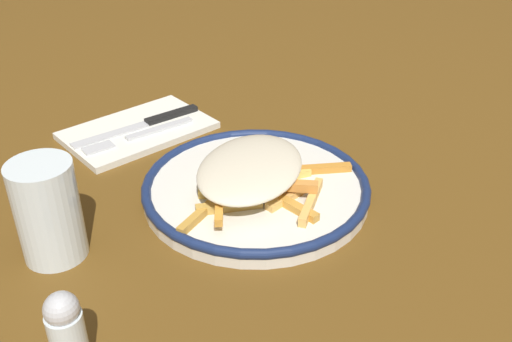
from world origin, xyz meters
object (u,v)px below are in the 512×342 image
Objects in this scene: fries_heap at (254,173)px; fork at (139,135)px; napkin at (138,130)px; knife at (148,122)px; plate at (256,188)px; salt_shaker at (67,332)px; water_glass at (48,211)px.

fork is (0.23, 0.04, -0.03)m from fries_heap.
napkin is 1.02× the size of knife.
plate is at bearing -47.29° from fries_heap.
fries_heap is 0.31m from salt_shaker.
plate is at bearing -176.29° from knife.
napkin is 1.22× the size of fork.
knife is at bearing -91.03° from napkin.
salt_shaker is (-0.11, 0.30, 0.03)m from plate.
fries_heap is 0.24m from water_glass.
knife is 0.31m from water_glass.
fork is at bearing 156.14° from napkin.
water_glass is (0.05, 0.25, 0.05)m from plate.
napkin is at bearing 5.81° from fries_heap.
fork is at bearing 9.48° from fries_heap.
fork is 0.84× the size of knife.
fork is 2.06× the size of salt_shaker.
knife is at bearing 3.71° from plate.
salt_shaker is at bearing 143.57° from fork.
water_glass is (-0.17, 0.20, 0.05)m from fork.
water_glass is 0.17m from salt_shaker.
fork is at bearing -48.76° from water_glass.
fries_heap is 1.46× the size of fork.
fries_heap is at bearing -170.52° from fork.
water_glass reaches higher than napkin.
salt_shaker is at bearing 111.13° from plate.
knife is at bearing -48.79° from fork.
salt_shaker is at bearing 142.46° from knife.
plate is at bearing -172.00° from napkin.
fries_heap reaches higher than fork.
fries_heap reaches higher than napkin.
napkin is 0.30m from water_glass.
knife is (0.26, 0.01, -0.03)m from fries_heap.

